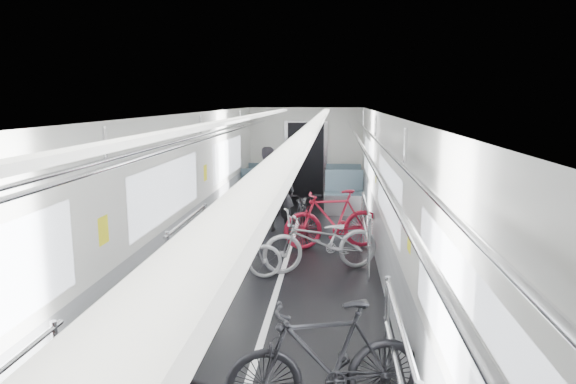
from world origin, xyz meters
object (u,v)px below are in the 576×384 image
bike_right_near (325,360)px  person_standing (279,191)px  bike_left_far (230,253)px  bike_right_far (333,219)px  bike_right_mid (321,241)px  person_seated (266,179)px  bike_aisle (303,212)px

bike_right_near → person_standing: person_standing is taller
bike_left_far → bike_right_far: 2.26m
bike_right_mid → person_standing: bearing=-178.6°
bike_right_mid → bike_right_far: size_ratio=1.04×
bike_right_far → person_standing: bearing=-149.3°
person_standing → person_seated: size_ratio=1.09×
bike_left_far → person_seated: (-0.09, 4.68, 0.37)m
person_standing → bike_aisle: bearing=177.5°
bike_right_near → bike_right_far: size_ratio=0.95×
bike_right_mid → bike_right_near: bearing=-17.5°
bike_aisle → bike_right_far: bearing=-69.3°
bike_left_far → bike_right_near: size_ratio=0.91×
bike_left_far → person_seated: size_ratio=0.99×
bike_right_near → bike_right_far: bike_right_far is taller
bike_right_near → bike_right_far: (0.04, 4.92, 0.03)m
bike_right_far → person_seated: bearing=-165.6°
bike_left_far → bike_right_mid: (1.31, 0.46, 0.08)m
person_seated → bike_right_near: bearing=90.6°
bike_left_far → person_standing: person_standing is taller
bike_left_far → bike_aisle: bearing=-28.2°
bike_left_far → person_seated: bearing=-8.6°
bike_right_far → person_standing: person_standing is taller
bike_left_far → person_standing: 2.87m
bike_left_far → bike_right_mid: bearing=-80.5°
bike_right_near → bike_right_far: 4.92m
bike_right_far → bike_aisle: bike_right_far is taller
bike_left_far → person_seated: person_seated is taller
bike_right_far → person_standing: (-1.07, 1.10, 0.31)m
bike_aisle → person_seated: size_ratio=1.07×
bike_left_far → bike_right_near: bearing=-165.5°
person_standing → person_seated: person_standing is taller
bike_left_far → bike_aisle: size_ratio=0.93×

